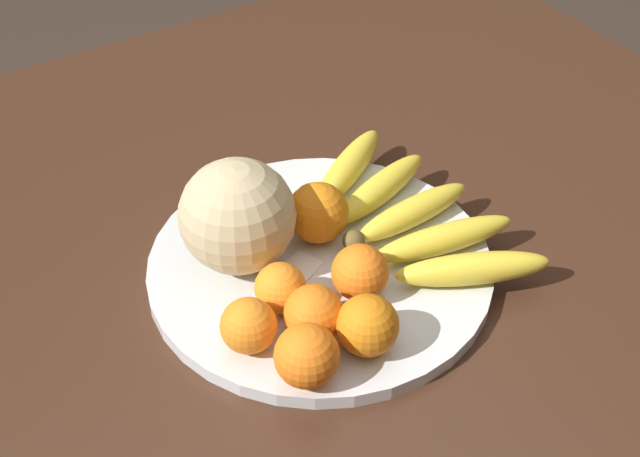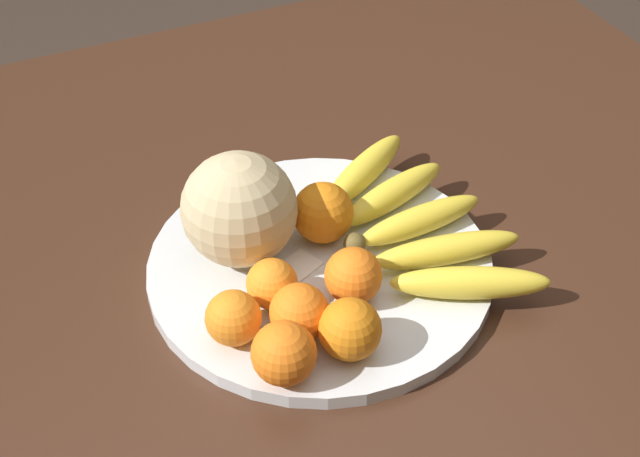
{
  "view_description": "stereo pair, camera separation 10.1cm",
  "coord_description": "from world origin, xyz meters",
  "px_view_note": "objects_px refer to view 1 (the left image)",
  "views": [
    {
      "loc": [
        -0.4,
        -0.69,
        1.47
      ],
      "look_at": [
        0.01,
        -0.04,
        0.81
      ],
      "focal_mm": 50.0,
      "sensor_mm": 36.0,
      "label": 1
    },
    {
      "loc": [
        -0.31,
        -0.73,
        1.47
      ],
      "look_at": [
        0.01,
        -0.04,
        0.81
      ],
      "focal_mm": 50.0,
      "sensor_mm": 36.0,
      "label": 2
    }
  ],
  "objects_px": {
    "melon": "(237,216)",
    "fruit_bowl": "(320,266)",
    "banana_bunch": "(409,214)",
    "orange_back_left": "(318,213)",
    "orange_top_small": "(280,288)",
    "kitchen_table": "(297,301)",
    "orange_mid_center": "(307,356)",
    "orange_back_right": "(367,325)",
    "orange_front_left": "(360,272)",
    "orange_front_right": "(249,326)",
    "orange_side_extra": "(314,314)",
    "produce_tag": "(289,279)"
  },
  "relations": [
    {
      "from": "melon",
      "to": "fruit_bowl",
      "type": "bearing_deg",
      "value": -33.61
    },
    {
      "from": "banana_bunch",
      "to": "orange_back_left",
      "type": "xyz_separation_m",
      "value": [
        -0.1,
        0.04,
        0.02
      ]
    },
    {
      "from": "fruit_bowl",
      "to": "orange_top_small",
      "type": "height_order",
      "value": "orange_top_small"
    },
    {
      "from": "orange_back_left",
      "to": "kitchen_table",
      "type": "bearing_deg",
      "value": 169.04
    },
    {
      "from": "orange_top_small",
      "to": "orange_mid_center",
      "type": "bearing_deg",
      "value": -105.85
    },
    {
      "from": "orange_back_left",
      "to": "orange_back_right",
      "type": "height_order",
      "value": "orange_back_left"
    },
    {
      "from": "melon",
      "to": "orange_top_small",
      "type": "xyz_separation_m",
      "value": [
        0.0,
        -0.09,
        -0.04
      ]
    },
    {
      "from": "orange_front_left",
      "to": "orange_top_small",
      "type": "bearing_deg",
      "value": 160.98
    },
    {
      "from": "kitchen_table",
      "to": "orange_mid_center",
      "type": "xyz_separation_m",
      "value": [
        -0.1,
        -0.18,
        0.13
      ]
    },
    {
      "from": "melon",
      "to": "kitchen_table",
      "type": "bearing_deg",
      "value": -5.94
    },
    {
      "from": "fruit_bowl",
      "to": "orange_front_right",
      "type": "bearing_deg",
      "value": -151.9
    },
    {
      "from": "orange_front_left",
      "to": "orange_back_left",
      "type": "relative_size",
      "value": 0.88
    },
    {
      "from": "orange_back_right",
      "to": "orange_top_small",
      "type": "relative_size",
      "value": 1.16
    },
    {
      "from": "orange_back_right",
      "to": "orange_side_extra",
      "type": "distance_m",
      "value": 0.06
    },
    {
      "from": "melon",
      "to": "banana_bunch",
      "type": "distance_m",
      "value": 0.21
    },
    {
      "from": "orange_front_right",
      "to": "orange_top_small",
      "type": "relative_size",
      "value": 1.05
    },
    {
      "from": "orange_back_right",
      "to": "produce_tag",
      "type": "relative_size",
      "value": 0.69
    },
    {
      "from": "kitchen_table",
      "to": "melon",
      "type": "xyz_separation_m",
      "value": [
        -0.07,
        0.01,
        0.17
      ]
    },
    {
      "from": "fruit_bowl",
      "to": "orange_back_left",
      "type": "height_order",
      "value": "orange_back_left"
    },
    {
      "from": "orange_front_right",
      "to": "produce_tag",
      "type": "relative_size",
      "value": 0.62
    },
    {
      "from": "kitchen_table",
      "to": "produce_tag",
      "type": "height_order",
      "value": "produce_tag"
    },
    {
      "from": "kitchen_table",
      "to": "orange_front_right",
      "type": "height_order",
      "value": "orange_front_right"
    },
    {
      "from": "orange_top_small",
      "to": "orange_back_left",
      "type": "bearing_deg",
      "value": 38.64
    },
    {
      "from": "fruit_bowl",
      "to": "orange_side_extra",
      "type": "bearing_deg",
      "value": -125.67
    },
    {
      "from": "melon",
      "to": "orange_back_right",
      "type": "bearing_deg",
      "value": -76.04
    },
    {
      "from": "kitchen_table",
      "to": "fruit_bowl",
      "type": "distance_m",
      "value": 0.1
    },
    {
      "from": "banana_bunch",
      "to": "orange_side_extra",
      "type": "bearing_deg",
      "value": -158.6
    },
    {
      "from": "melon",
      "to": "orange_side_extra",
      "type": "relative_size",
      "value": 2.09
    },
    {
      "from": "orange_front_right",
      "to": "orange_back_right",
      "type": "distance_m",
      "value": 0.12
    },
    {
      "from": "melon",
      "to": "orange_back_right",
      "type": "relative_size",
      "value": 2.01
    },
    {
      "from": "banana_bunch",
      "to": "orange_top_small",
      "type": "xyz_separation_m",
      "value": [
        -0.2,
        -0.03,
        0.01
      ]
    },
    {
      "from": "orange_mid_center",
      "to": "orange_back_right",
      "type": "relative_size",
      "value": 1.01
    },
    {
      "from": "banana_bunch",
      "to": "produce_tag",
      "type": "relative_size",
      "value": 3.59
    },
    {
      "from": "orange_mid_center",
      "to": "orange_back_right",
      "type": "distance_m",
      "value": 0.07
    },
    {
      "from": "orange_mid_center",
      "to": "produce_tag",
      "type": "height_order",
      "value": "orange_mid_center"
    },
    {
      "from": "melon",
      "to": "orange_mid_center",
      "type": "height_order",
      "value": "melon"
    },
    {
      "from": "orange_front_left",
      "to": "orange_back_right",
      "type": "relative_size",
      "value": 0.97
    },
    {
      "from": "orange_back_left",
      "to": "produce_tag",
      "type": "distance_m",
      "value": 0.09
    },
    {
      "from": "fruit_bowl",
      "to": "banana_bunch",
      "type": "relative_size",
      "value": 1.16
    },
    {
      "from": "melon",
      "to": "produce_tag",
      "type": "xyz_separation_m",
      "value": [
        0.03,
        -0.06,
        -0.07
      ]
    },
    {
      "from": "orange_front_left",
      "to": "fruit_bowl",
      "type": "bearing_deg",
      "value": 97.16
    },
    {
      "from": "kitchen_table",
      "to": "orange_mid_center",
      "type": "height_order",
      "value": "orange_mid_center"
    },
    {
      "from": "kitchen_table",
      "to": "orange_front_left",
      "type": "height_order",
      "value": "orange_front_left"
    },
    {
      "from": "orange_back_right",
      "to": "orange_side_extra",
      "type": "height_order",
      "value": "orange_back_right"
    },
    {
      "from": "orange_front_left",
      "to": "produce_tag",
      "type": "height_order",
      "value": "orange_front_left"
    },
    {
      "from": "banana_bunch",
      "to": "orange_front_right",
      "type": "distance_m",
      "value": 0.26
    },
    {
      "from": "banana_bunch",
      "to": "orange_front_left",
      "type": "distance_m",
      "value": 0.13
    },
    {
      "from": "banana_bunch",
      "to": "orange_top_small",
      "type": "distance_m",
      "value": 0.2
    },
    {
      "from": "kitchen_table",
      "to": "orange_back_left",
      "type": "xyz_separation_m",
      "value": [
        0.03,
        -0.01,
        0.14
      ]
    },
    {
      "from": "produce_tag",
      "to": "orange_front_right",
      "type": "bearing_deg",
      "value": -168.1
    }
  ]
}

